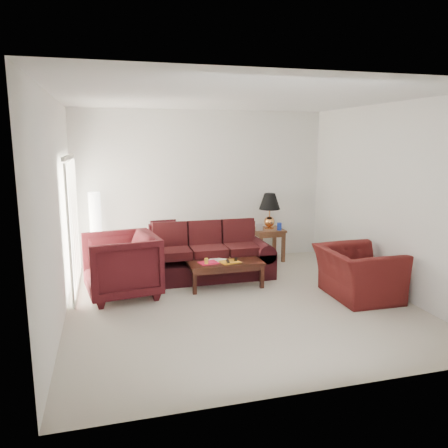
% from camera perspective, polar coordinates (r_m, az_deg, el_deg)
% --- Properties ---
extents(floor, '(5.00, 5.00, 0.00)m').
position_cam_1_polar(floor, '(6.74, 1.91, -10.13)').
color(floor, '#B9B29E').
rests_on(floor, ground).
extents(blinds, '(0.10, 2.00, 2.16)m').
position_cam_1_polar(blinds, '(7.46, -19.21, -0.06)').
color(blinds, silver).
rests_on(blinds, ground).
extents(sofa, '(2.30, 1.01, 0.94)m').
position_cam_1_polar(sofa, '(7.76, -2.20, -3.68)').
color(sofa, black).
rests_on(sofa, ground).
extents(throw_pillow, '(0.48, 0.26, 0.48)m').
position_cam_1_polar(throw_pillow, '(8.12, -7.88, -1.10)').
color(throw_pillow, black).
rests_on(throw_pillow, sofa).
extents(end_table, '(0.65, 0.65, 0.65)m').
position_cam_1_polar(end_table, '(8.99, 5.74, -2.64)').
color(end_table, '#54241C').
rests_on(end_table, ground).
extents(table_lamp, '(0.54, 0.54, 0.72)m').
position_cam_1_polar(table_lamp, '(8.91, 5.96, 1.70)').
color(table_lamp, '#CB7D3F').
rests_on(table_lamp, end_table).
extents(clock, '(0.15, 0.08, 0.14)m').
position_cam_1_polar(clock, '(8.71, 4.61, -0.42)').
color(clock, silver).
rests_on(clock, end_table).
extents(blue_canister, '(0.12, 0.12, 0.15)m').
position_cam_1_polar(blue_canister, '(8.79, 7.24, -0.33)').
color(blue_canister, '#18309F').
rests_on(blue_canister, end_table).
extents(picture_frame, '(0.14, 0.17, 0.05)m').
position_cam_1_polar(picture_frame, '(9.09, 4.59, 0.11)').
color(picture_frame, silver).
rests_on(picture_frame, end_table).
extents(floor_lamp, '(0.28, 0.28, 1.51)m').
position_cam_1_polar(floor_lamp, '(8.38, -16.37, -1.00)').
color(floor_lamp, white).
rests_on(floor_lamp, ground).
extents(armchair_left, '(1.25, 1.22, 1.00)m').
position_cam_1_polar(armchair_left, '(7.01, -13.29, -5.28)').
color(armchair_left, '#3C0D11').
rests_on(armchair_left, ground).
extents(armchair_right, '(1.06, 1.21, 0.78)m').
position_cam_1_polar(armchair_right, '(7.13, 17.07, -6.14)').
color(armchair_right, '#45100F').
rests_on(armchair_right, ground).
extents(coffee_table, '(1.36, 0.95, 0.43)m').
position_cam_1_polar(coffee_table, '(7.36, 0.10, -6.50)').
color(coffee_table, black).
rests_on(coffee_table, ground).
extents(magazine_red, '(0.34, 0.28, 0.02)m').
position_cam_1_polar(magazine_red, '(7.18, -2.04, -5.08)').
color(magazine_red, red).
rests_on(magazine_red, coffee_table).
extents(magazine_white, '(0.33, 0.32, 0.02)m').
position_cam_1_polar(magazine_white, '(7.35, -0.88, -4.71)').
color(magazine_white, white).
rests_on(magazine_white, coffee_table).
extents(magazine_orange, '(0.36, 0.30, 0.02)m').
position_cam_1_polar(magazine_orange, '(7.23, 0.76, -4.97)').
color(magazine_orange, orange).
rests_on(magazine_orange, coffee_table).
extents(remote_a, '(0.07, 0.16, 0.02)m').
position_cam_1_polar(remote_a, '(7.20, 0.50, -4.88)').
color(remote_a, black).
rests_on(remote_a, coffee_table).
extents(remote_b, '(0.10, 0.17, 0.02)m').
position_cam_1_polar(remote_b, '(7.32, 1.55, -4.61)').
color(remote_b, black).
rests_on(remote_b, coffee_table).
extents(yellow_glass, '(0.08, 0.08, 0.11)m').
position_cam_1_polar(yellow_glass, '(7.09, -2.33, -4.92)').
color(yellow_glass, yellow).
rests_on(yellow_glass, coffee_table).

